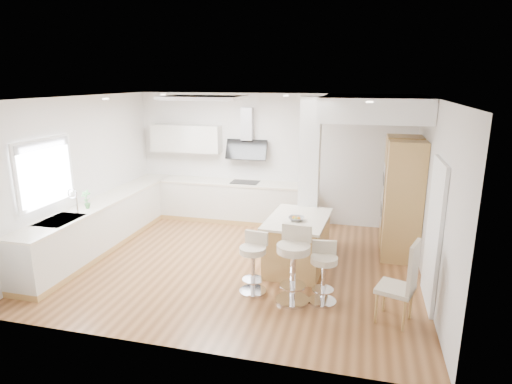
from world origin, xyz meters
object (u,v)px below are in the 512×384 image
(peninsula, at_px, (297,242))
(bar_stool_c, at_px, (324,269))
(bar_stool_b, at_px, (294,261))
(bar_stool_a, at_px, (253,260))
(dining_chair, at_px, (404,280))

(peninsula, height_order, bar_stool_c, peninsula)
(peninsula, xyz_separation_m, bar_stool_c, (0.54, -1.08, 0.06))
(peninsula, xyz_separation_m, bar_stool_b, (0.12, -1.15, 0.18))
(peninsula, bearing_deg, bar_stool_a, -112.16)
(bar_stool_c, bearing_deg, bar_stool_b, -177.02)
(bar_stool_b, bearing_deg, peninsula, 100.33)
(dining_chair, bearing_deg, bar_stool_b, -170.88)
(peninsula, relative_size, bar_stool_c, 1.69)
(peninsula, bearing_deg, bar_stool_c, -59.98)
(peninsula, distance_m, bar_stool_a, 1.15)
(bar_stool_b, height_order, dining_chair, dining_chair)
(peninsula, relative_size, bar_stool_a, 1.63)
(bar_stool_a, distance_m, dining_chair, 2.11)
(bar_stool_b, distance_m, bar_stool_c, 0.44)
(bar_stool_b, relative_size, bar_stool_c, 1.24)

